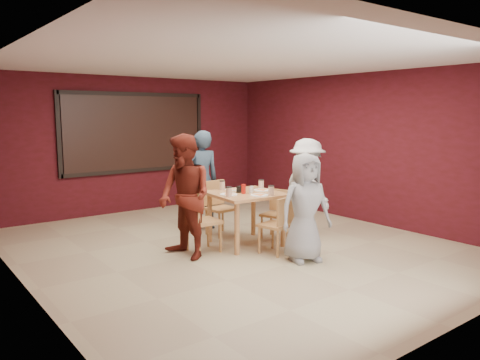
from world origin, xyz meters
TOP-DOWN VIEW (x-y plane):
  - floor at (0.00, 0.00)m, footprint 7.00×7.00m
  - window_blinds at (0.00, 3.45)m, footprint 3.00×0.02m
  - dining_table at (0.23, 0.02)m, footprint 1.14×1.14m
  - chair_front at (0.29, -0.69)m, footprint 0.49×0.49m
  - chair_back at (0.25, 0.81)m, footprint 0.47×0.47m
  - chair_left at (-0.59, 0.10)m, footprint 0.47×0.47m
  - chair_right at (0.90, 0.04)m, footprint 0.49×0.49m
  - diner_front at (0.37, -1.13)m, footprint 0.85×0.67m
  - diner_back at (0.22, 1.29)m, footprint 0.70×0.53m
  - diner_left at (-0.88, 0.00)m, footprint 0.74×0.91m
  - diner_right at (1.45, -0.09)m, footprint 0.77×1.14m

SIDE VIEW (x-z plane):
  - floor at x=0.00m, z-range 0.00..0.00m
  - chair_right at x=0.90m, z-range 0.05..0.84m
  - chair_front at x=0.29m, z-range 0.06..0.91m
  - chair_back at x=0.25m, z-range 0.06..0.97m
  - chair_left at x=-0.59m, z-range 0.06..0.98m
  - dining_table at x=0.23m, z-range 0.23..1.21m
  - diner_front at x=0.37m, z-range 0.00..1.51m
  - diner_right at x=1.45m, z-range 0.00..1.63m
  - diner_back at x=0.22m, z-range 0.00..1.75m
  - diner_left at x=-0.88m, z-range 0.00..1.77m
  - window_blinds at x=0.00m, z-range 0.90..2.40m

